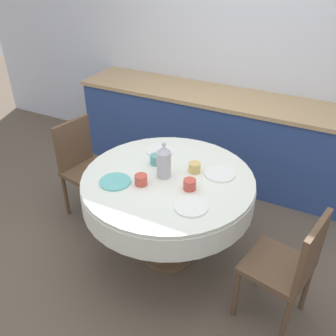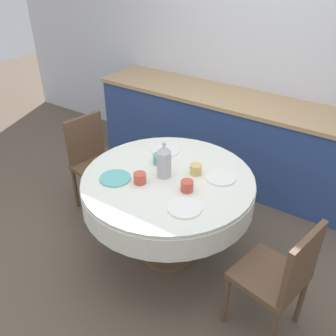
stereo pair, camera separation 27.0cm
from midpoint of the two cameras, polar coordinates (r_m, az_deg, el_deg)
name	(u,v)px [view 2 (the right image)]	position (r m, az deg, el deg)	size (l,w,h in m)	color
ground_plane	(168,253)	(3.23, 2.45, -12.95)	(12.00, 12.00, 0.00)	brown
wall_back	(265,52)	(3.98, 16.56, 16.57)	(7.00, 0.05, 2.60)	silver
kitchen_counter	(242,141)	(3.99, 13.11, 3.96)	(3.24, 0.64, 0.91)	#2D4784
dining_table	(168,191)	(2.81, 2.75, -3.64)	(1.28, 1.28, 0.77)	brown
chair_left	(280,276)	(2.52, 19.85, -15.29)	(0.47, 0.47, 0.90)	brown
chair_right	(94,159)	(3.51, -9.12, 1.29)	(0.47, 0.47, 0.90)	brown
plate_near_left	(115,178)	(2.72, -5.26, -1.64)	(0.23, 0.23, 0.01)	#60BCB7
cup_near_left	(140,178)	(2.66, -1.42, -1.64)	(0.09, 0.09, 0.08)	#CC4C3D
plate_near_right	(184,208)	(2.44, 5.71, -6.17)	(0.23, 0.23, 0.01)	white
cup_near_right	(187,186)	(2.59, 5.90, -2.83)	(0.09, 0.09, 0.08)	#CC4C3D
plate_far_left	(165,151)	(3.06, 2.11, 2.59)	(0.23, 0.23, 0.01)	white
cup_far_left	(159,159)	(2.88, 1.26, 1.32)	(0.09, 0.09, 0.08)	#5BA39E
plate_far_right	(221,177)	(2.77, 10.80, -1.48)	(0.23, 0.23, 0.01)	white
cup_far_right	(196,169)	(2.78, 7.03, -0.27)	(0.09, 0.09, 0.08)	#DBB766
coffee_carafe	(164,161)	(2.69, 2.29, 0.92)	(0.10, 0.10, 0.28)	#B2B2B7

